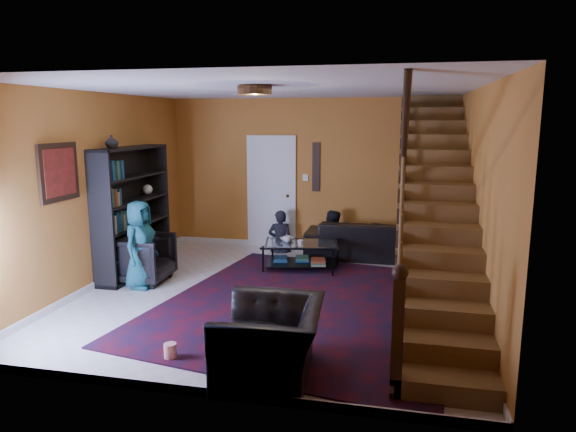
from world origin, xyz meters
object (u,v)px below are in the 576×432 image
bookshelf (133,213)px  coffee_table (301,254)px  sofa (370,239)px  armchair_right (270,342)px  armchair_left (143,258)px

bookshelf → coffee_table: bearing=15.5°
sofa → armchair_right: bearing=81.1°
coffee_table → armchair_right: bearing=-83.8°
sofa → armchair_right: armchair_right is taller
bookshelf → armchair_left: bearing=-49.9°
bookshelf → sofa: 4.04m
armchair_left → bookshelf: bearing=39.7°
armchair_left → armchair_right: armchair_left is taller
armchair_left → armchair_right: (2.59, -2.43, -0.01)m
armchair_right → bookshelf: bearing=-138.4°
armchair_right → coffee_table: (-0.39, 3.56, -0.10)m
sofa → armchair_left: 3.89m
bookshelf → sofa: size_ratio=0.88×
sofa → armchair_right: (-0.67, -4.55, 0.02)m
armchair_left → armchair_right: 3.55m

